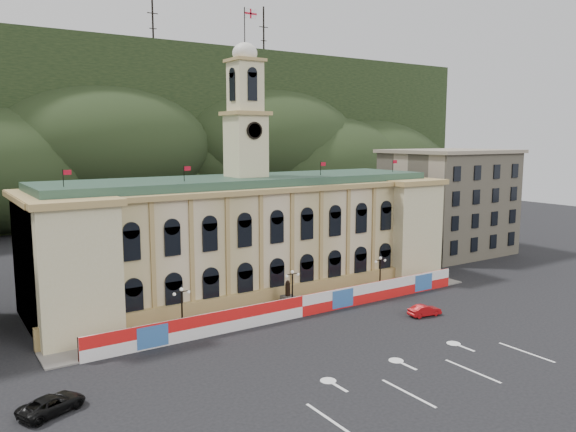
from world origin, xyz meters
TOP-DOWN VIEW (x-y plane):
  - ground at (0.00, 0.00)m, footprint 260.00×260.00m
  - lane_markings at (0.00, -5.00)m, footprint 26.00×10.00m
  - hill_ridge at (0.03, 121.99)m, footprint 230.00×80.00m
  - city_hall at (0.00, 27.63)m, footprint 56.20×17.60m
  - side_building_right at (43.00, 30.93)m, footprint 21.00×17.00m
  - hoarding_fence at (0.06, 15.07)m, footprint 50.00×0.44m
  - pavement at (0.00, 17.75)m, footprint 56.00×5.50m
  - statue at (0.00, 18.00)m, footprint 1.40×1.40m
  - lamp_left at (-14.00, 17.00)m, footprint 1.96×0.44m
  - lamp_center at (0.00, 17.00)m, footprint 1.96×0.44m
  - lamp_right at (14.00, 17.00)m, footprint 1.96×0.44m
  - red_sedan at (12.18, 7.35)m, footprint 2.58×4.42m
  - black_suv at (-28.97, 6.45)m, footprint 5.92×6.71m

SIDE VIEW (x-z plane):
  - ground at x=0.00m, z-range 0.00..0.00m
  - lane_markings at x=0.00m, z-range -0.01..0.01m
  - pavement at x=0.00m, z-range 0.00..0.16m
  - red_sedan at x=12.18m, z-range 0.00..1.32m
  - black_suv at x=-28.97m, z-range 0.00..1.41m
  - statue at x=0.00m, z-range -0.67..3.05m
  - hoarding_fence at x=0.06m, z-range 0.00..2.50m
  - lamp_left at x=-14.00m, z-range 0.50..5.65m
  - lamp_center at x=0.00m, z-range 0.50..5.65m
  - lamp_right at x=14.00m, z-range 0.50..5.65m
  - city_hall at x=0.00m, z-range -10.70..26.40m
  - side_building_right at x=43.00m, z-range 0.03..18.63m
  - hill_ridge at x=0.03m, z-range -12.52..51.48m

